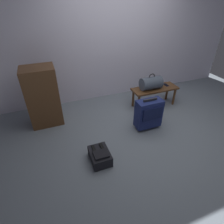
{
  "coord_description": "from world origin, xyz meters",
  "views": [
    {
      "loc": [
        -1.55,
        -2.22,
        2.13
      ],
      "look_at": [
        -0.52,
        0.45,
        0.25
      ],
      "focal_mm": 29.27,
      "sensor_mm": 36.0,
      "label": 1
    }
  ],
  "objects_px": {
    "cell_phone": "(166,85)",
    "backpack_dark": "(100,156)",
    "bench": "(155,91)",
    "side_cabinet": "(43,97)",
    "suitcase_upright_navy": "(149,113)",
    "duffel_bag_slate": "(151,83)"
  },
  "relations": [
    {
      "from": "bench",
      "to": "side_cabinet",
      "type": "relative_size",
      "value": 0.91
    },
    {
      "from": "duffel_bag_slate",
      "to": "suitcase_upright_navy",
      "type": "distance_m",
      "value": 0.82
    },
    {
      "from": "suitcase_upright_navy",
      "to": "side_cabinet",
      "type": "relative_size",
      "value": 0.56
    },
    {
      "from": "cell_phone",
      "to": "side_cabinet",
      "type": "distance_m",
      "value": 2.56
    },
    {
      "from": "duffel_bag_slate",
      "to": "backpack_dark",
      "type": "bearing_deg",
      "value": -143.02
    },
    {
      "from": "duffel_bag_slate",
      "to": "cell_phone",
      "type": "relative_size",
      "value": 3.06
    },
    {
      "from": "duffel_bag_slate",
      "to": "side_cabinet",
      "type": "bearing_deg",
      "value": 174.87
    },
    {
      "from": "cell_phone",
      "to": "suitcase_upright_navy",
      "type": "height_order",
      "value": "suitcase_upright_navy"
    },
    {
      "from": "duffel_bag_slate",
      "to": "cell_phone",
      "type": "bearing_deg",
      "value": 5.81
    },
    {
      "from": "cell_phone",
      "to": "backpack_dark",
      "type": "xyz_separation_m",
      "value": [
        -1.91,
        -1.17,
        -0.33
      ]
    },
    {
      "from": "side_cabinet",
      "to": "bench",
      "type": "bearing_deg",
      "value": -4.87
    },
    {
      "from": "side_cabinet",
      "to": "duffel_bag_slate",
      "type": "bearing_deg",
      "value": -5.13
    },
    {
      "from": "bench",
      "to": "cell_phone",
      "type": "distance_m",
      "value": 0.31
    },
    {
      "from": "side_cabinet",
      "to": "suitcase_upright_navy",
      "type": "bearing_deg",
      "value": -26.58
    },
    {
      "from": "duffel_bag_slate",
      "to": "side_cabinet",
      "type": "distance_m",
      "value": 2.14
    },
    {
      "from": "bench",
      "to": "backpack_dark",
      "type": "xyz_separation_m",
      "value": [
        -1.61,
        -1.12,
        -0.26
      ]
    },
    {
      "from": "cell_phone",
      "to": "side_cabinet",
      "type": "relative_size",
      "value": 0.13
    },
    {
      "from": "bench",
      "to": "backpack_dark",
      "type": "distance_m",
      "value": 1.98
    },
    {
      "from": "bench",
      "to": "side_cabinet",
      "type": "height_order",
      "value": "side_cabinet"
    },
    {
      "from": "suitcase_upright_navy",
      "to": "backpack_dark",
      "type": "height_order",
      "value": "suitcase_upright_navy"
    },
    {
      "from": "bench",
      "to": "suitcase_upright_navy",
      "type": "height_order",
      "value": "suitcase_upright_navy"
    },
    {
      "from": "cell_phone",
      "to": "backpack_dark",
      "type": "distance_m",
      "value": 2.26
    }
  ]
}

